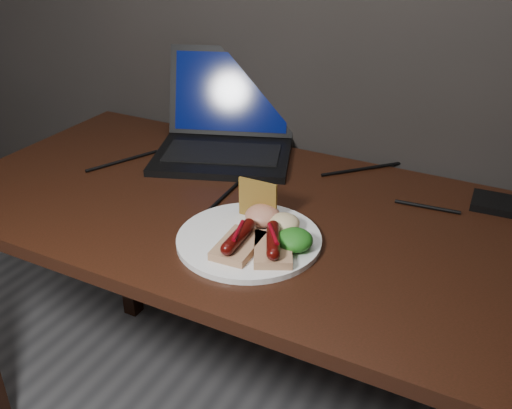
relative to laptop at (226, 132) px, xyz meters
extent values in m
cube|color=#33140C|center=(0.20, -0.25, -0.07)|extent=(1.40, 0.70, 0.03)
cube|color=#33140C|center=(-0.45, 0.05, -0.44)|extent=(0.05, 0.05, 0.72)
cube|color=black|center=(0.02, -0.06, -0.04)|extent=(0.41, 0.36, 0.02)
cube|color=black|center=(0.02, -0.06, -0.03)|extent=(0.32, 0.23, 0.00)
cube|color=black|center=(-0.04, 0.10, 0.08)|extent=(0.35, 0.21, 0.23)
cube|color=#060A43|center=(-0.04, 0.10, 0.08)|extent=(0.32, 0.18, 0.20)
cube|color=black|center=(0.69, 0.00, -0.05)|extent=(0.13, 0.09, 0.02)
cylinder|color=black|center=(0.13, -0.23, -0.05)|extent=(0.02, 0.18, 0.01)
cylinder|color=black|center=(0.36, 0.05, -0.05)|extent=(0.16, 0.16, 0.01)
cylinder|color=black|center=(0.55, -0.08, -0.05)|extent=(0.14, 0.02, 0.01)
cylinder|color=black|center=(-0.20, -0.19, -0.05)|extent=(0.09, 0.19, 0.01)
cylinder|color=white|center=(0.27, -0.38, -0.05)|extent=(0.30, 0.30, 0.01)
cube|color=tan|center=(0.27, -0.43, -0.03)|extent=(0.08, 0.12, 0.02)
cylinder|color=#530A05|center=(0.27, -0.43, -0.01)|extent=(0.03, 0.10, 0.02)
sphere|color=#530A05|center=(0.28, -0.47, -0.01)|extent=(0.02, 0.02, 0.02)
sphere|color=#530A05|center=(0.27, -0.38, -0.01)|extent=(0.02, 0.02, 0.02)
cylinder|color=maroon|center=(0.27, -0.43, 0.00)|extent=(0.03, 0.07, 0.01)
cube|color=tan|center=(0.34, -0.41, -0.03)|extent=(0.11, 0.13, 0.02)
cylinder|color=#530A05|center=(0.34, -0.41, -0.01)|extent=(0.06, 0.10, 0.02)
sphere|color=#530A05|center=(0.36, -0.45, -0.01)|extent=(0.03, 0.02, 0.02)
sphere|color=#530A05|center=(0.31, -0.36, -0.01)|extent=(0.02, 0.02, 0.02)
cylinder|color=maroon|center=(0.34, -0.41, 0.00)|extent=(0.05, 0.06, 0.01)
cube|color=#AD852F|center=(0.25, -0.30, 0.00)|extent=(0.08, 0.01, 0.08)
ellipsoid|color=#184F0F|center=(0.37, -0.37, -0.02)|extent=(0.07, 0.07, 0.04)
ellipsoid|color=#A61110|center=(0.27, -0.32, -0.02)|extent=(0.07, 0.07, 0.04)
ellipsoid|color=silver|center=(0.32, -0.32, -0.02)|extent=(0.06, 0.06, 0.04)
camera|label=1|loc=(0.72, -1.22, 0.55)|focal=40.00mm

